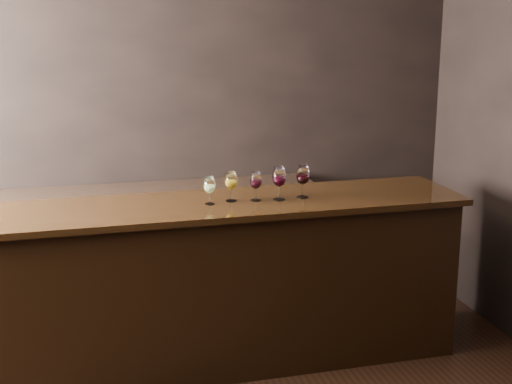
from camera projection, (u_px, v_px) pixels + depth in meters
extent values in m
cube|color=black|center=(132.00, 129.00, 5.31)|extent=(5.00, 0.02, 2.80)
cube|color=black|center=(224.00, 286.00, 4.59)|extent=(3.00, 0.69, 1.05)
cube|color=black|center=(223.00, 205.00, 4.46)|extent=(3.10, 0.76, 0.04)
cube|color=black|center=(131.00, 253.00, 5.30)|extent=(2.76, 0.40, 1.00)
cylinder|color=white|center=(210.00, 204.00, 4.41)|extent=(0.06, 0.06, 0.00)
cylinder|color=white|center=(210.00, 198.00, 4.40)|extent=(0.01, 0.01, 0.07)
ellipsoid|color=white|center=(209.00, 185.00, 4.38)|extent=(0.07, 0.07, 0.10)
cylinder|color=white|center=(209.00, 178.00, 4.37)|extent=(0.05, 0.05, 0.01)
ellipsoid|color=#D3E478|center=(209.00, 188.00, 4.38)|extent=(0.06, 0.06, 0.05)
cylinder|color=white|center=(231.00, 201.00, 4.48)|extent=(0.07, 0.07, 0.00)
cylinder|color=white|center=(231.00, 195.00, 4.47)|extent=(0.01, 0.01, 0.07)
ellipsoid|color=white|center=(231.00, 181.00, 4.45)|extent=(0.08, 0.08, 0.11)
cylinder|color=white|center=(231.00, 173.00, 4.43)|extent=(0.06, 0.06, 0.01)
ellipsoid|color=gold|center=(231.00, 183.00, 4.45)|extent=(0.06, 0.06, 0.05)
cylinder|color=white|center=(256.00, 200.00, 4.49)|extent=(0.07, 0.07, 0.00)
cylinder|color=white|center=(256.00, 194.00, 4.48)|extent=(0.01, 0.01, 0.07)
ellipsoid|color=white|center=(256.00, 180.00, 4.46)|extent=(0.08, 0.08, 0.11)
cylinder|color=white|center=(256.00, 172.00, 4.45)|extent=(0.06, 0.06, 0.01)
ellipsoid|color=black|center=(256.00, 183.00, 4.47)|extent=(0.06, 0.06, 0.05)
cylinder|color=white|center=(279.00, 199.00, 4.51)|extent=(0.08, 0.08, 0.00)
cylinder|color=white|center=(279.00, 193.00, 4.50)|extent=(0.01, 0.01, 0.08)
ellipsoid|color=white|center=(279.00, 177.00, 4.47)|extent=(0.09, 0.09, 0.13)
cylinder|color=white|center=(279.00, 168.00, 4.46)|extent=(0.07, 0.07, 0.01)
ellipsoid|color=black|center=(279.00, 180.00, 4.48)|extent=(0.07, 0.07, 0.06)
cylinder|color=white|center=(303.00, 197.00, 4.57)|extent=(0.08, 0.08, 0.00)
cylinder|color=white|center=(303.00, 191.00, 4.56)|extent=(0.01, 0.01, 0.08)
ellipsoid|color=white|center=(303.00, 175.00, 4.53)|extent=(0.09, 0.09, 0.13)
cylinder|color=white|center=(303.00, 166.00, 4.52)|extent=(0.07, 0.07, 0.01)
ellipsoid|color=black|center=(303.00, 178.00, 4.54)|extent=(0.07, 0.07, 0.06)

